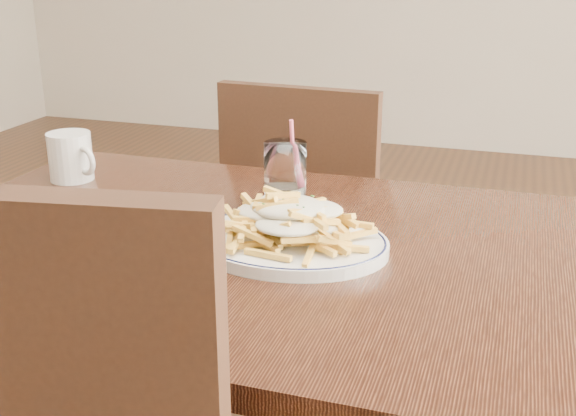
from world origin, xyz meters
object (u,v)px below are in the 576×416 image
(fries_plate, at_px, (288,242))
(coffee_mug, at_px, (71,157))
(table, at_px, (254,283))
(chair_far, at_px, (310,223))
(water_glass, at_px, (285,180))
(loaded_fries, at_px, (288,214))

(fries_plate, distance_m, coffee_mug, 0.58)
(table, xyz_separation_m, coffee_mug, (-0.48, 0.20, 0.13))
(chair_far, bearing_deg, fries_plate, -76.70)
(chair_far, relative_size, fries_plate, 2.36)
(chair_far, height_order, water_glass, water_glass)
(loaded_fries, relative_size, coffee_mug, 2.14)
(table, xyz_separation_m, loaded_fries, (0.07, -0.01, 0.14))
(table, distance_m, fries_plate, 0.11)
(water_glass, distance_m, coffee_mug, 0.48)
(loaded_fries, bearing_deg, chair_far, 103.30)
(chair_far, relative_size, loaded_fries, 3.37)
(fries_plate, xyz_separation_m, water_glass, (-0.06, 0.18, 0.04))
(table, distance_m, coffee_mug, 0.53)
(chair_far, height_order, loaded_fries, chair_far)
(table, xyz_separation_m, water_glass, (0.00, 0.17, 0.13))
(loaded_fries, distance_m, water_glass, 0.19)
(fries_plate, height_order, loaded_fries, loaded_fries)
(table, relative_size, coffee_mug, 9.69)
(fries_plate, bearing_deg, table, 168.20)
(table, bearing_deg, coffee_mug, 157.68)
(table, relative_size, loaded_fries, 4.52)
(loaded_fries, height_order, coffee_mug, coffee_mug)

